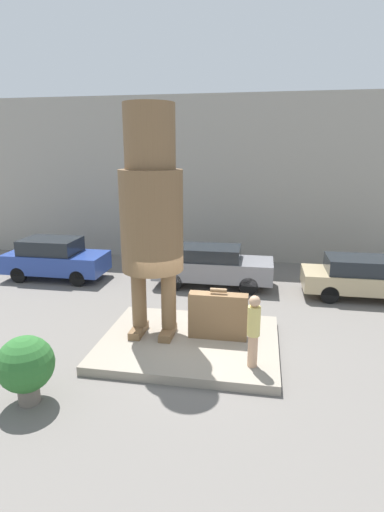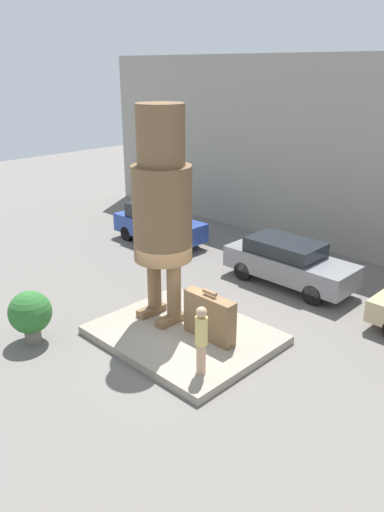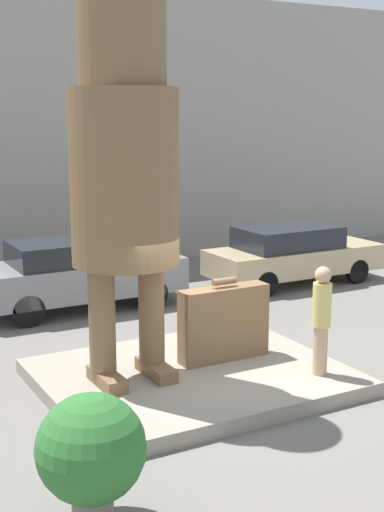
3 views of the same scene
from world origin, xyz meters
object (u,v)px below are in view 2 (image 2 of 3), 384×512
object	(u,v)px
parked_car_grey	(288,262)
giant_suitcase	(209,317)
statue_figure	(162,200)
parked_car_blue	(158,223)
planter_pot	(30,313)
tourist	(201,337)

from	to	relation	value
parked_car_grey	giant_suitcase	bearing A→B (deg)	-80.76
giant_suitcase	statue_figure	bearing A→B (deg)	-179.39
giant_suitcase	parked_car_grey	distance (m)	4.97
parked_car_blue	planter_pot	bearing A→B (deg)	-65.41
giant_suitcase	parked_car_blue	bearing A→B (deg)	146.98
parked_car_blue	planter_pot	xyz separation A→B (m)	(3.66, -8.01, -0.00)
planter_pot	giant_suitcase	bearing A→B (deg)	41.89
tourist	parked_car_blue	distance (m)	10.28
statue_figure	giant_suitcase	distance (m)	3.41
giant_suitcase	parked_car_blue	distance (m)	8.71
giant_suitcase	planter_pot	xyz separation A→B (m)	(-3.64, -3.26, 0.00)
parked_car_blue	statue_figure	bearing A→B (deg)	-40.77
parked_car_grey	statue_figure	bearing A→B (deg)	-101.22
statue_figure	planter_pot	distance (m)	4.74
parked_car_grey	planter_pot	size ratio (longest dim) A/B	3.07
planter_pot	parked_car_grey	bearing A→B (deg)	70.85
tourist	planter_pot	bearing A→B (deg)	-157.52
parked_car_blue	planter_pot	distance (m)	8.81
tourist	parked_car_grey	distance (m)	6.52
statue_figure	parked_car_blue	size ratio (longest dim) A/B	1.48
giant_suitcase	tourist	bearing A→B (deg)	-54.36
parked_car_grey	planter_pot	world-z (taller)	parked_car_grey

